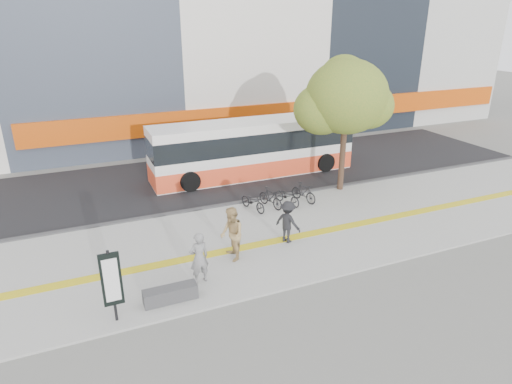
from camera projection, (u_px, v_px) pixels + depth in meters
name	position (u px, v px, depth m)	size (l,w,h in m)	color
ground	(238.00, 266.00, 15.26)	(120.00, 120.00, 0.00)	slate
sidewalk	(223.00, 246.00, 16.53)	(40.00, 7.00, 0.08)	gray
tactile_strip	(228.00, 251.00, 16.08)	(40.00, 0.45, 0.01)	gold
street	(176.00, 182.00, 22.95)	(40.00, 8.00, 0.06)	black
curb	(197.00, 210.00, 19.51)	(40.00, 0.25, 0.14)	#353537
bench	(170.00, 294.00, 13.17)	(1.60, 0.45, 0.45)	#353537
signboard	(112.00, 281.00, 11.94)	(0.55, 0.10, 2.20)	black
street_tree	(345.00, 98.00, 20.34)	(4.40, 3.80, 6.31)	#342117
bus	(253.00, 150.00, 23.52)	(10.92, 2.59, 2.91)	white
bicycle_row	(278.00, 197.00, 19.76)	(3.41, 1.64, 0.90)	black
seated_woman	(199.00, 258.00, 13.89)	(0.63, 0.42, 1.74)	black
pedestrian_tan	(232.00, 234.00, 15.20)	(0.93, 0.73, 1.92)	tan
pedestrian_dark	(288.00, 222.00, 16.46)	(1.05, 0.61, 1.63)	black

